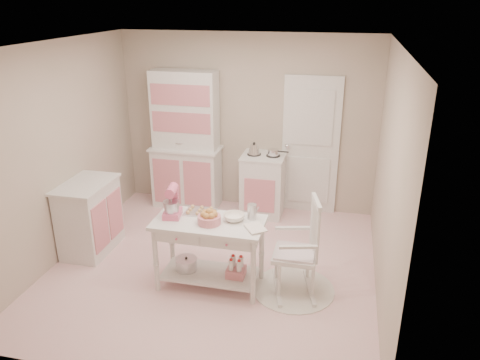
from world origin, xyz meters
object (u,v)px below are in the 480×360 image
at_px(base_cabinet, 90,217).
at_px(stove, 263,185).
at_px(hutch, 185,141).
at_px(work_table, 210,253).
at_px(stand_mixer, 172,202).
at_px(rocking_chair, 295,246).
at_px(bread_basket, 209,220).

bearing_deg(base_cabinet, stove, 38.93).
bearing_deg(hutch, base_cabinet, -114.50).
xyz_separation_m(hutch, work_table, (0.97, -2.03, -0.64)).
height_order(base_cabinet, work_table, base_cabinet).
bearing_deg(stand_mixer, rocking_chair, -4.84).
xyz_separation_m(hutch, stove, (1.20, -0.05, -0.58)).
relative_size(hutch, rocking_chair, 1.89).
xyz_separation_m(stand_mixer, bread_basket, (0.44, -0.07, -0.12)).
distance_m(hutch, stove, 1.33).
distance_m(rocking_chair, stand_mixer, 1.42).
xyz_separation_m(work_table, stand_mixer, (-0.42, 0.02, 0.57)).
height_order(hutch, base_cabinet, hutch).
distance_m(base_cabinet, work_table, 1.75).
bearing_deg(rocking_chair, hutch, 120.38).
distance_m(stove, rocking_chair, 2.00).
height_order(hutch, stand_mixer, hutch).
bearing_deg(stand_mixer, work_table, -11.34).
relative_size(work_table, bread_basket, 4.80).
distance_m(stove, base_cabinet, 2.49).
bearing_deg(hutch, bread_basket, -64.66).
bearing_deg(rocking_chair, work_table, 172.48).
relative_size(stove, rocking_chair, 0.84).
height_order(hutch, rocking_chair, hutch).
xyz_separation_m(base_cabinet, stand_mixer, (1.28, -0.40, 0.51)).
bearing_deg(work_table, stove, 83.28).
xyz_separation_m(base_cabinet, bread_basket, (1.72, -0.47, 0.39)).
relative_size(stove, base_cabinet, 1.00).
bearing_deg(base_cabinet, stand_mixer, -17.35).
distance_m(stand_mixer, bread_basket, 0.46).
height_order(base_cabinet, rocking_chair, rocking_chair).
xyz_separation_m(base_cabinet, work_table, (1.70, -0.42, -0.06)).
distance_m(base_cabinet, bread_basket, 1.83).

